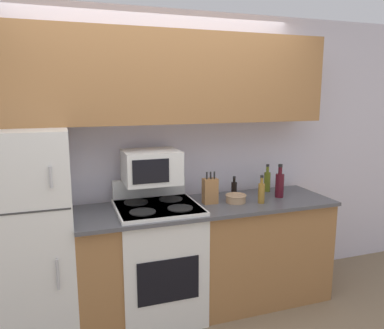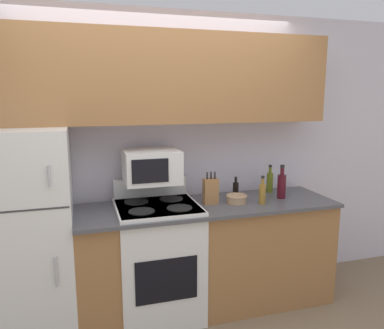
{
  "view_description": "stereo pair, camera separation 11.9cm",
  "coord_description": "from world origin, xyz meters",
  "px_view_note": "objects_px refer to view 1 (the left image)",
  "views": [
    {
      "loc": [
        -0.78,
        -2.52,
        1.84
      ],
      "look_at": [
        0.19,
        0.28,
        1.28
      ],
      "focal_mm": 35.0,
      "sensor_mm": 36.0,
      "label": 1
    },
    {
      "loc": [
        -0.66,
        -2.56,
        1.84
      ],
      "look_at": [
        0.19,
        0.28,
        1.28
      ],
      "focal_mm": 35.0,
      "sensor_mm": 36.0,
      "label": 2
    }
  ],
  "objects_px": {
    "knife_block": "(210,191)",
    "bottle_vinegar": "(261,192)",
    "refrigerator": "(25,237)",
    "microwave": "(151,167)",
    "stove": "(158,259)",
    "bottle_olive_oil": "(267,181)",
    "bowl": "(236,198)",
    "bottle_wine_red": "(280,184)",
    "bottle_soy_sauce": "(234,188)"
  },
  "relations": [
    {
      "from": "bottle_soy_sauce",
      "to": "bottle_vinegar",
      "type": "xyz_separation_m",
      "value": [
        0.12,
        -0.28,
        0.02
      ]
    },
    {
      "from": "microwave",
      "to": "bottle_vinegar",
      "type": "xyz_separation_m",
      "value": [
        0.89,
        -0.24,
        -0.23
      ]
    },
    {
      "from": "microwave",
      "to": "knife_block",
      "type": "distance_m",
      "value": 0.54
    },
    {
      "from": "bowl",
      "to": "bottle_soy_sauce",
      "type": "distance_m",
      "value": 0.21
    },
    {
      "from": "microwave",
      "to": "bottle_soy_sauce",
      "type": "xyz_separation_m",
      "value": [
        0.77,
        0.05,
        -0.26
      ]
    },
    {
      "from": "knife_block",
      "to": "bottle_vinegar",
      "type": "bearing_deg",
      "value": -17.85
    },
    {
      "from": "bottle_soy_sauce",
      "to": "stove",
      "type": "bearing_deg",
      "value": -167.89
    },
    {
      "from": "bottle_soy_sauce",
      "to": "knife_block",
      "type": "bearing_deg",
      "value": -152.8
    },
    {
      "from": "refrigerator",
      "to": "microwave",
      "type": "bearing_deg",
      "value": 4.4
    },
    {
      "from": "bottle_soy_sauce",
      "to": "bottle_olive_oil",
      "type": "bearing_deg",
      "value": 7.07
    },
    {
      "from": "refrigerator",
      "to": "bottle_wine_red",
      "type": "xyz_separation_m",
      "value": [
        2.11,
        -0.05,
        0.25
      ]
    },
    {
      "from": "refrigerator",
      "to": "knife_block",
      "type": "distance_m",
      "value": 1.47
    },
    {
      "from": "stove",
      "to": "bottle_vinegar",
      "type": "bearing_deg",
      "value": -8.01
    },
    {
      "from": "knife_block",
      "to": "bottle_wine_red",
      "type": "distance_m",
      "value": 0.66
    },
    {
      "from": "refrigerator",
      "to": "bowl",
      "type": "xyz_separation_m",
      "value": [
        1.67,
        -0.07,
        0.16
      ]
    },
    {
      "from": "bottle_wine_red",
      "to": "bottle_soy_sauce",
      "type": "distance_m",
      "value": 0.41
    },
    {
      "from": "refrigerator",
      "to": "microwave",
      "type": "distance_m",
      "value": 1.08
    },
    {
      "from": "knife_block",
      "to": "bowl",
      "type": "bearing_deg",
      "value": -11.55
    },
    {
      "from": "knife_block",
      "to": "bottle_olive_oil",
      "type": "relative_size",
      "value": 1.05
    },
    {
      "from": "knife_block",
      "to": "bottle_vinegar",
      "type": "xyz_separation_m",
      "value": [
        0.41,
        -0.13,
        -0.01
      ]
    },
    {
      "from": "bottle_wine_red",
      "to": "stove",
      "type": "bearing_deg",
      "value": 179.45
    },
    {
      "from": "microwave",
      "to": "bottle_soy_sauce",
      "type": "distance_m",
      "value": 0.82
    },
    {
      "from": "refrigerator",
      "to": "stove",
      "type": "relative_size",
      "value": 1.43
    },
    {
      "from": "refrigerator",
      "to": "bottle_soy_sauce",
      "type": "distance_m",
      "value": 1.76
    },
    {
      "from": "refrigerator",
      "to": "bottle_olive_oil",
      "type": "relative_size",
      "value": 6.16
    },
    {
      "from": "stove",
      "to": "bowl",
      "type": "bearing_deg",
      "value": -2.9
    },
    {
      "from": "stove",
      "to": "refrigerator",
      "type": "bearing_deg",
      "value": 177.79
    },
    {
      "from": "knife_block",
      "to": "refrigerator",
      "type": "bearing_deg",
      "value": 178.9
    },
    {
      "from": "bottle_olive_oil",
      "to": "bottle_soy_sauce",
      "type": "bearing_deg",
      "value": -172.93
    },
    {
      "from": "bottle_olive_oil",
      "to": "stove",
      "type": "bearing_deg",
      "value": -169.52
    },
    {
      "from": "refrigerator",
      "to": "bottle_soy_sauce",
      "type": "xyz_separation_m",
      "value": [
        1.74,
        0.12,
        0.2
      ]
    },
    {
      "from": "refrigerator",
      "to": "stove",
      "type": "xyz_separation_m",
      "value": [
        0.99,
        -0.04,
        -0.31
      ]
    },
    {
      "from": "refrigerator",
      "to": "microwave",
      "type": "relative_size",
      "value": 3.58
    },
    {
      "from": "stove",
      "to": "bottle_wine_red",
      "type": "bearing_deg",
      "value": -0.55
    },
    {
      "from": "refrigerator",
      "to": "bottle_wine_red",
      "type": "distance_m",
      "value": 2.12
    },
    {
      "from": "microwave",
      "to": "bottle_soy_sauce",
      "type": "relative_size",
      "value": 2.48
    },
    {
      "from": "bottle_olive_oil",
      "to": "refrigerator",
      "type": "bearing_deg",
      "value": -175.43
    },
    {
      "from": "bottle_vinegar",
      "to": "knife_block",
      "type": "bearing_deg",
      "value": 162.15
    },
    {
      "from": "bottle_olive_oil",
      "to": "bottle_vinegar",
      "type": "bearing_deg",
      "value": -126.79
    },
    {
      "from": "stove",
      "to": "bowl",
      "type": "height_order",
      "value": "stove"
    },
    {
      "from": "stove",
      "to": "bottle_wine_red",
      "type": "relative_size",
      "value": 3.73
    },
    {
      "from": "bottle_olive_oil",
      "to": "bottle_vinegar",
      "type": "relative_size",
      "value": 1.08
    },
    {
      "from": "knife_block",
      "to": "bottle_soy_sauce",
      "type": "relative_size",
      "value": 1.52
    },
    {
      "from": "bottle_wine_red",
      "to": "bottle_vinegar",
      "type": "relative_size",
      "value": 1.25
    },
    {
      "from": "bottle_olive_oil",
      "to": "microwave",
      "type": "bearing_deg",
      "value": -175.28
    },
    {
      "from": "bottle_wine_red",
      "to": "refrigerator",
      "type": "bearing_deg",
      "value": 178.67
    },
    {
      "from": "microwave",
      "to": "bottle_soy_sauce",
      "type": "height_order",
      "value": "microwave"
    },
    {
      "from": "bottle_soy_sauce",
      "to": "bottle_olive_oil",
      "type": "distance_m",
      "value": 0.37
    },
    {
      "from": "bottle_soy_sauce",
      "to": "bottle_olive_oil",
      "type": "relative_size",
      "value": 0.69
    },
    {
      "from": "bowl",
      "to": "bottle_wine_red",
      "type": "xyz_separation_m",
      "value": [
        0.44,
        0.02,
        0.08
      ]
    }
  ]
}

